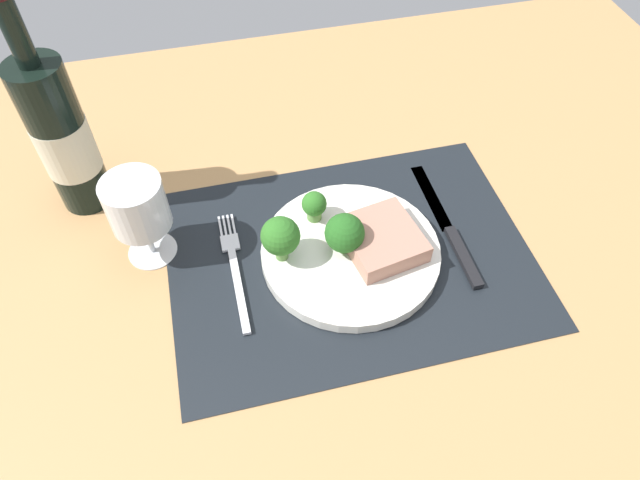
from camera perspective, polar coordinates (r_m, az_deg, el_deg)
ground_plane at (r=77.48cm, az=2.95°, el=-2.41°), size 140.00×110.00×3.00cm
placemat at (r=76.16cm, az=3.00°, el=-1.67°), size 47.31×34.82×0.30cm
plate at (r=75.41cm, az=3.03°, el=-1.23°), size 23.37×23.37×1.60cm
steak at (r=74.32cm, az=6.13°, el=0.06°), size 10.73×11.24×2.71cm
broccoli_near_steak at (r=70.86cm, az=-3.93°, el=0.33°), size 4.95×4.95×6.65cm
broccoli_back_left at (r=71.73cm, az=2.54°, el=0.40°), size 5.09×5.09×5.95cm
broccoli_near_fork at (r=76.21cm, az=-0.58°, el=3.48°), size 3.35×3.35×4.46cm
fork at (r=75.23cm, az=-8.42°, el=-2.80°), size 2.40×19.20×0.50cm
knife at (r=80.14cm, az=12.79°, el=0.79°), size 1.80×23.00×0.80cm
wine_bottle at (r=82.32cm, az=-24.14°, el=9.33°), size 7.18×7.18×31.86cm
wine_glass at (r=73.79cm, az=-17.60°, el=2.97°), size 7.46×7.46×12.67cm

